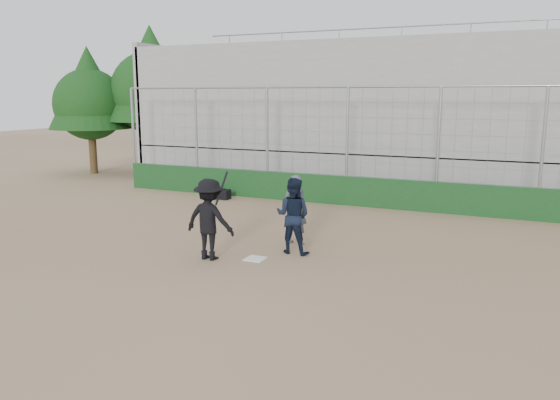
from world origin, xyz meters
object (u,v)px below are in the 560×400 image
at_px(catcher_crouched, 293,228).
at_px(umpire, 296,213).
at_px(batter_at_plate, 209,219).
at_px(equipment_bag, 219,194).

xyz_separation_m(catcher_crouched, umpire, (-0.26, 0.82, 0.19)).
distance_m(batter_at_plate, umpire, 2.40).
height_order(batter_at_plate, umpire, batter_at_plate).
height_order(batter_at_plate, equipment_bag, batter_at_plate).
height_order(batter_at_plate, catcher_crouched, batter_at_plate).
distance_m(catcher_crouched, equipment_bag, 7.47).
xyz_separation_m(batter_at_plate, umpire, (1.31, 2.01, -0.14)).
bearing_deg(catcher_crouched, batter_at_plate, -142.81).
bearing_deg(catcher_crouched, umpire, 107.85).
bearing_deg(equipment_bag, catcher_crouched, -46.04).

